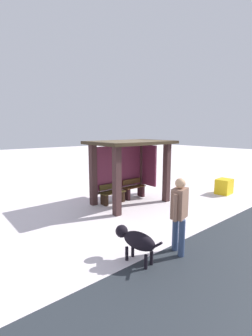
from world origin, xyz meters
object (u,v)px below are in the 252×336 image
Objects in this scene: dog at (136,240)px; grit_bin at (224,186)px; bus_shelter at (130,158)px; bench_center_inside at (134,190)px; person_walking at (179,210)px; bench_left_inside at (112,195)px.

dog is 6.71m from grit_bin.
bus_shelter reaches higher than grit_bin.
bench_center_inside is 0.84× the size of dog.
bench_center_inside is at bearing 49.03° from dog.
bus_shelter reaches higher than person_walking.
bench_left_inside is 0.57× the size of person_walking.
person_walking is at bearing -118.61° from bench_center_inside.
grit_bin is at bearing -30.66° from bench_center_inside.
person_walking reaches higher than dog.
bench_left_inside is 1.40× the size of grit_bin.
bench_left_inside reaches higher than grit_bin.
person_walking reaches higher than bench_center_inside.
dog is at bearing 159.50° from person_walking.
dog is (-2.01, -3.56, 0.16)m from bench_left_inside.
bench_center_inside is 0.57× the size of person_walking.
bus_shelter is at bearing 65.24° from person_walking.
bench_left_inside is 4.11m from person_walking.
person_walking is at bearing -20.50° from dog.
bench_left_inside is 0.84× the size of dog.
bench_left_inside is (-0.62, 0.28, -1.38)m from bus_shelter.
person_walking is 1.49× the size of dog.
dog reaches higher than grit_bin.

